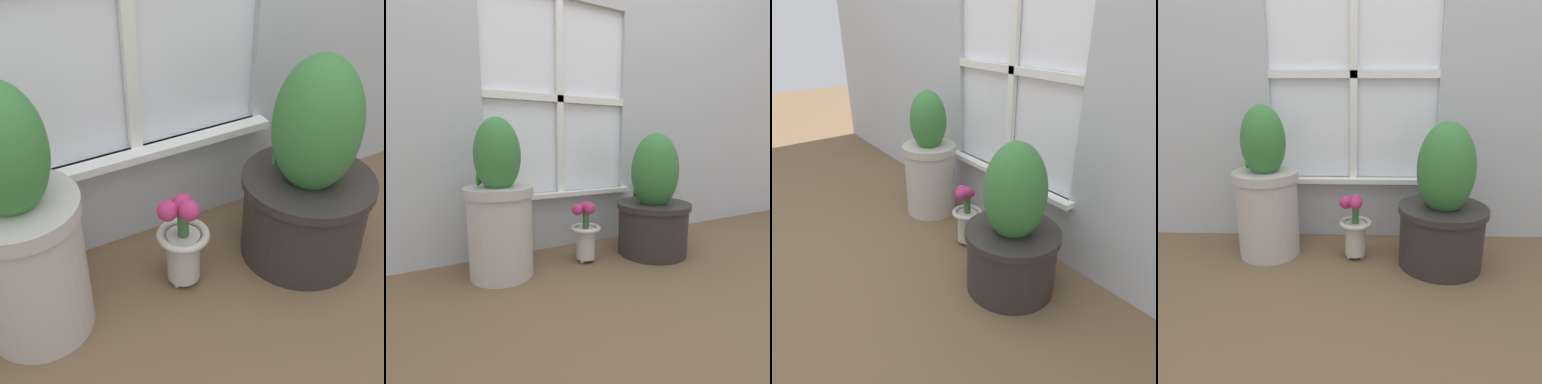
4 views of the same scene
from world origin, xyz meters
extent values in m
plane|color=brown|center=(0.00, 0.00, 0.00)|extent=(10.00, 10.00, 0.00)
cube|color=#B2B7BC|center=(1.30, 0.55, 1.25)|extent=(1.80, 0.05, 2.50)
cube|color=#B2B7BC|center=(0.00, 0.55, 0.16)|extent=(0.80, 0.05, 0.32)
cube|color=white|center=(0.00, 0.56, 0.81)|extent=(0.80, 0.02, 0.99)
cube|color=white|center=(0.00, 0.53, 0.81)|extent=(0.04, 0.02, 0.99)
cube|color=white|center=(0.00, 0.53, 0.81)|extent=(0.80, 0.02, 0.04)
cube|color=white|center=(0.00, 0.50, 0.30)|extent=(0.86, 0.06, 0.02)
cylinder|color=#B7B2A8|center=(-0.39, 0.31, 0.20)|extent=(0.28, 0.28, 0.40)
cylinder|color=#B7B2A8|center=(-0.39, 0.31, 0.38)|extent=(0.29, 0.29, 0.04)
cylinder|color=#38281E|center=(-0.39, 0.31, 0.39)|extent=(0.25, 0.25, 0.01)
ellipsoid|color=#387538|center=(-0.39, 0.31, 0.53)|extent=(0.19, 0.19, 0.32)
ellipsoid|color=#387538|center=(-0.44, 0.35, 0.47)|extent=(0.12, 0.13, 0.16)
cylinder|color=#2D2826|center=(0.39, 0.21, 0.14)|extent=(0.36, 0.36, 0.27)
cylinder|color=#2D2826|center=(0.39, 0.21, 0.26)|extent=(0.38, 0.38, 0.03)
cylinder|color=#38281E|center=(0.39, 0.21, 0.27)|extent=(0.33, 0.33, 0.01)
ellipsoid|color=#387538|center=(0.39, 0.21, 0.44)|extent=(0.24, 0.24, 0.39)
ellipsoid|color=#387538|center=(0.35, 0.29, 0.36)|extent=(0.14, 0.09, 0.16)
sphere|color=#BCB7AD|center=(0.02, 0.30, 0.01)|extent=(0.02, 0.02, 0.02)
sphere|color=#BCB7AD|center=(-0.01, 0.25, 0.01)|extent=(0.02, 0.02, 0.02)
sphere|color=#BCB7AD|center=(0.04, 0.25, 0.01)|extent=(0.02, 0.02, 0.02)
cylinder|color=#BCB7AD|center=(0.02, 0.27, 0.09)|extent=(0.09, 0.09, 0.15)
torus|color=#BCB7AD|center=(0.02, 0.27, 0.17)|extent=(0.15, 0.15, 0.02)
cylinder|color=#386633|center=(0.02, 0.27, 0.21)|extent=(0.03, 0.03, 0.08)
sphere|color=#B22D66|center=(0.02, 0.27, 0.28)|extent=(0.06, 0.06, 0.06)
sphere|color=#B22D66|center=(0.02, 0.28, 0.27)|extent=(0.04, 0.04, 0.04)
sphere|color=#B22D66|center=(-0.03, 0.27, 0.27)|extent=(0.06, 0.06, 0.06)
sphere|color=#B22D66|center=(0.02, 0.23, 0.28)|extent=(0.06, 0.06, 0.06)
camera|label=1|loc=(-0.50, -0.73, 1.11)|focal=50.00mm
camera|label=2|loc=(-0.67, -0.98, 0.59)|focal=28.00mm
camera|label=3|loc=(1.30, -0.69, 1.03)|focal=35.00mm
camera|label=4|loc=(0.04, -1.30, 0.80)|focal=35.00mm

